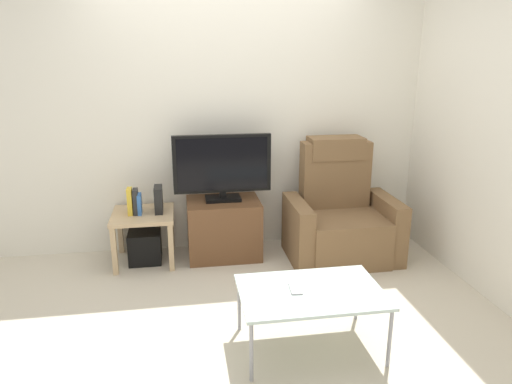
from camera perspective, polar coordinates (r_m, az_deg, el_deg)
ground_plane at (r=3.82m, az=-1.31°, el=-12.39°), size 6.40×6.40×0.00m
wall_back at (r=4.50m, az=-3.47°, el=9.53°), size 6.40×0.06×2.60m
wall_side at (r=4.09m, az=25.87°, el=7.22°), size 0.06×4.48×2.60m
tv_stand at (r=4.44m, az=-3.88°, el=-4.32°), size 0.66×0.49×0.54m
television at (r=4.29m, az=-4.05°, el=3.10°), size 0.88×0.20×0.60m
recliner_armchair at (r=4.47m, az=10.02°, el=-2.97°), size 0.98×0.78×1.08m
side_table at (r=4.38m, az=-13.33°, el=-3.36°), size 0.54×0.54×0.46m
subwoofer_box at (r=4.47m, az=-13.13°, el=-6.34°), size 0.29×0.29×0.29m
book_leftmost at (r=4.31m, az=-14.84°, el=-1.09°), size 0.04×0.11×0.24m
book_middle at (r=4.30m, az=-14.18°, el=-1.13°), size 0.04×0.11×0.23m
book_rightmost at (r=4.31m, az=-13.75°, el=-1.41°), size 0.03×0.12×0.18m
game_console at (r=4.32m, az=-11.57°, el=-0.87°), size 0.07×0.20×0.23m
coffee_table at (r=3.08m, az=6.56°, el=-12.02°), size 0.90×0.60×0.41m
cell_phone at (r=3.07m, az=4.75°, el=-11.44°), size 0.08×0.16×0.01m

